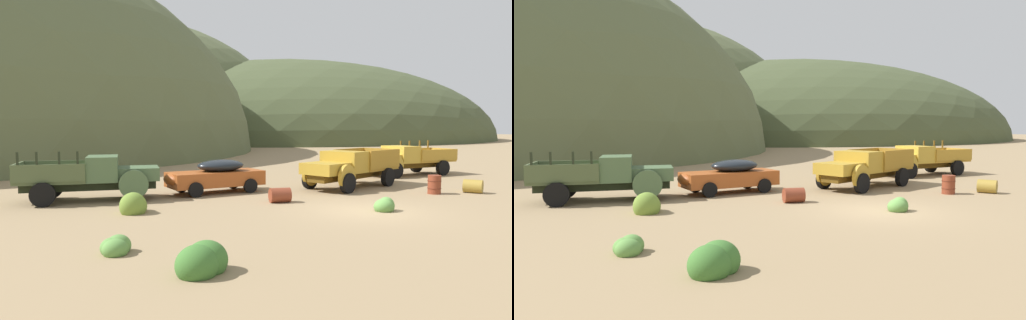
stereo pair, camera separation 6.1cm
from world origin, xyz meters
The scene contains 14 objects.
ground_plane centered at (0.00, 0.00, 0.00)m, with size 300.00×300.00×0.00m, color #937A56.
hill_distant centered at (11.49, 80.39, 0.00)m, with size 74.10×53.01×48.93m, color #56603D.
hill_far_right centered at (50.60, 78.11, 0.00)m, with size 98.79×82.58×35.65m, color #424C2D.
truck_weathered_green centered at (-8.03, 7.59, 1.01)m, with size 5.98×3.50×2.16m.
car_oxide_orange centered at (-2.96, 7.09, 0.82)m, with size 4.75×1.99×1.57m.
truck_mustard centered at (3.58, 5.21, 1.02)m, with size 6.37×3.68×1.91m.
truck_faded_yellow centered at (10.65, 7.96, 1.01)m, with size 6.61×2.83×2.16m.
oil_drum_tipped centered at (7.65, 0.88, 0.32)m, with size 0.92×1.01×0.63m.
oil_drum_spare centered at (5.82, 1.61, 0.44)m, with size 0.63×0.63×0.87m.
oil_drum_by_truck centered at (-1.72, 3.21, 0.30)m, with size 0.99×0.83×0.61m.
bush_front_right centered at (-9.45, -1.10, 0.15)m, with size 0.78×0.81×0.57m.
bush_lone_scrub centered at (0.62, -0.38, 0.17)m, with size 0.85×0.71×0.67m.
bush_back_edge centered at (-8.20, -3.64, 0.23)m, with size 1.26×1.05×0.89m.
bush_front_left centered at (-7.56, 4.04, 0.25)m, with size 1.07×1.26×1.00m.
Camera 1 is at (-12.11, -12.62, 3.18)m, focal length 32.37 mm.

